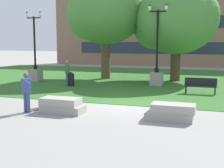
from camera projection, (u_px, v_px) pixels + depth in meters
ground_plane at (128, 106)px, 14.72m from camera, size 140.00×140.00×0.00m
grass_lawn at (162, 80)px, 24.12m from camera, size 40.00×20.00×0.02m
concrete_block_center at (62, 106)px, 13.22m from camera, size 1.83×0.90×0.64m
concrete_block_left at (171, 112)px, 11.98m from camera, size 1.87×0.90×0.64m
person_skateboarder at (26, 90)px, 13.14m from camera, size 1.04×0.99×1.71m
skateboard at (35, 109)px, 13.62m from camera, size 0.53×1.03×0.14m
park_bench_near_left at (201, 85)px, 17.85m from camera, size 1.80×0.54×0.90m
lamp_post_right at (157, 69)px, 21.16m from camera, size 1.32×0.80×5.46m
lamp_post_left at (35, 67)px, 23.39m from camera, size 1.32×0.80×5.20m
tree_near_right at (175, 20)px, 23.29m from camera, size 6.46×6.15×7.25m
tree_far_left at (105, 13)px, 24.59m from camera, size 6.36×6.06×7.89m
trash_bin at (71, 79)px, 21.02m from camera, size 0.49×0.49×0.96m
person_bystander_near_lawn at (67, 72)px, 20.91m from camera, size 0.34×0.62×1.71m
building_facade_distant at (166, 25)px, 37.69m from camera, size 29.35×1.03×9.89m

